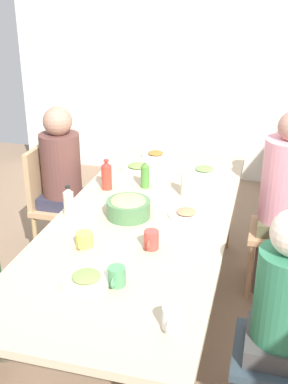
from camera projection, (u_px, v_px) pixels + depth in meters
The scene contains 21 objects.
ground_plane at pixel (144, 321), 3.05m from camera, with size 6.28×6.28×0.00m, color #866B54.
wall_left at pixel (211, 57), 4.90m from camera, with size 0.12×4.32×2.60m, color silver.
dining_table at pixel (144, 226), 2.78m from camera, with size 2.40×0.98×0.76m.
person_1 at pixel (284, 189), 3.09m from camera, with size 0.32×0.32×1.28m.
person_2 at pixel (281, 309), 2.06m from camera, with size 0.30×0.30×1.17m.
chair_3 at pixel (53, 197), 3.59m from camera, with size 0.40×0.40×0.90m.
person_3 at pixel (63, 172), 3.48m from camera, with size 0.30×0.30×1.21m.
plate_0 at pixel (186, 214), 2.75m from camera, with size 0.21×0.21×0.04m.
plate_1 at pixel (137, 167), 3.44m from camera, with size 0.25×0.25×0.04m.
plate_2 at pixel (86, 278), 2.14m from camera, with size 0.24×0.24×0.04m.
plate_3 at pixel (156, 155), 3.70m from camera, with size 0.22×0.22×0.04m.
plate_4 at pixel (204, 170), 3.39m from camera, with size 0.24×0.24×0.04m.
bowl_0 at pixel (128, 207), 2.72m from camera, with size 0.25×0.25×0.12m.
cup_0 at pixel (172, 318), 1.83m from camera, with size 0.11×0.08×0.10m.
cup_1 at pixel (117, 276), 2.10m from camera, with size 0.11×0.08×0.09m.
cup_2 at pixel (151, 240), 2.39m from camera, with size 0.11×0.08×0.10m.
cup_3 at pixel (84, 240), 2.42m from camera, with size 0.12×0.09×0.07m.
bottle_0 at pixel (186, 183), 2.98m from camera, with size 0.07×0.07×0.19m.
bottle_1 at pixel (145, 175), 3.10m from camera, with size 0.06×0.06×0.19m.
bottle_2 at pixel (107, 175), 3.07m from camera, with size 0.07×0.07×0.20m.
bottle_3 at pixel (69, 202), 2.73m from camera, with size 0.06×0.06×0.18m.
Camera 1 is at (2.38, 0.64, 1.98)m, focal length 44.57 mm.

